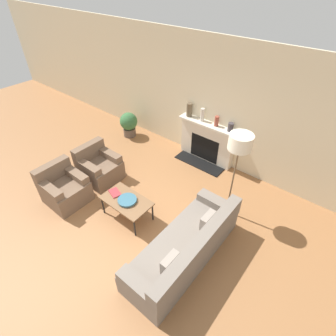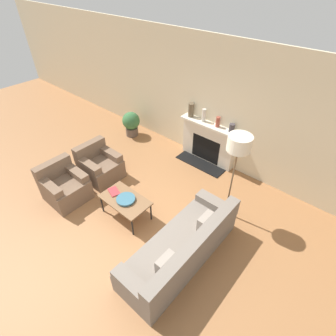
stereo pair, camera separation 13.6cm
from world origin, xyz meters
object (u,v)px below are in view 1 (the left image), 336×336
object	(u,v)px
floor_lamp	(239,150)
mantel_vase_center_right	(217,121)
couch	(186,248)
mantel_vase_center_left	(202,115)
armchair_far	(99,167)
coffee_table	(126,201)
mantel_vase_right	(231,127)
fireplace	(207,142)
bowl	(127,200)
armchair_near	(64,188)
book	(115,193)
mantel_vase_left	(189,110)
potted_plant	(129,123)

from	to	relation	value
floor_lamp	mantel_vase_center_right	xyz separation A→B (m)	(-1.14, 1.27, -0.39)
couch	mantel_vase_center_left	size ratio (longest dim) A/B	7.35
armchair_far	coffee_table	distance (m)	1.42
coffee_table	mantel_vase_right	bearing A→B (deg)	75.36
fireplace	couch	xyz separation A→B (m)	(1.30, -2.63, -0.20)
floor_lamp	bowl	bearing A→B (deg)	-136.67
armchair_near	armchair_far	size ratio (longest dim) A/B	1.00
floor_lamp	book	bearing A→B (deg)	-142.79
fireplace	mantel_vase_center_left	xyz separation A→B (m)	(-0.20, 0.02, 0.68)
coffee_table	armchair_far	bearing A→B (deg)	162.79
armchair_far	mantel_vase_left	size ratio (longest dim) A/B	2.46
couch	mantel_vase_center_right	xyz separation A→B (m)	(-1.11, 2.65, 0.85)
mantel_vase_left	book	bearing A→B (deg)	-87.15
armchair_far	book	distance (m)	1.13
bowl	potted_plant	bearing A→B (deg)	135.40
fireplace	armchair_far	distance (m)	2.64
couch	armchair_far	world-z (taller)	armchair_far
armchair_near	mantel_vase_center_right	bearing A→B (deg)	-28.30
bowl	floor_lamp	distance (m)	2.22
floor_lamp	potted_plant	xyz separation A→B (m)	(-3.64, 0.83, -1.13)
armchair_near	floor_lamp	size ratio (longest dim) A/B	0.45
potted_plant	bowl	bearing A→B (deg)	-44.60
coffee_table	mantel_vase_center_right	xyz separation A→B (m)	(0.32, 2.61, 0.72)
mantel_vase_center_left	potted_plant	xyz separation A→B (m)	(-2.11, -0.44, -0.78)
armchair_far	mantel_vase_left	world-z (taller)	mantel_vase_left
floor_lamp	mantel_vase_right	distance (m)	1.55
armchair_far	mantel_vase_center_right	bearing A→B (deg)	-37.32
mantel_vase_center_left	mantel_vase_right	size ratio (longest dim) A/B	1.60
armchair_near	book	world-z (taller)	armchair_near
armchair_near	mantel_vase_center_left	size ratio (longest dim) A/B	2.63
bowl	mantel_vase_center_right	xyz separation A→B (m)	(0.29, 2.62, 0.66)
floor_lamp	potted_plant	distance (m)	3.90
armchair_near	coffee_table	size ratio (longest dim) A/B	0.85
fireplace	floor_lamp	xyz separation A→B (m)	(1.33, -1.25, 1.03)
mantel_vase_center_left	mantel_vase_right	bearing A→B (deg)	0.00
couch	mantel_vase_left	world-z (taller)	mantel_vase_left
mantel_vase_left	potted_plant	size ratio (longest dim) A/B	0.47
couch	fireplace	bearing A→B (deg)	-153.67
fireplace	mantel_vase_left	world-z (taller)	mantel_vase_left
armchair_near	mantel_vase_center_left	distance (m)	3.47
armchair_near	floor_lamp	bearing A→B (deg)	-56.89
couch	armchair_near	world-z (taller)	armchair_near
armchair_far	coffee_table	size ratio (longest dim) A/B	0.85
mantel_vase_center_right	potted_plant	size ratio (longest dim) A/B	0.34
mantel_vase_right	mantel_vase_center_left	bearing A→B (deg)	180.00
armchair_far	bowl	distance (m)	1.46
potted_plant	armchair_far	bearing A→B (deg)	-64.87
fireplace	armchair_near	world-z (taller)	fireplace
fireplace	mantel_vase_left	xyz separation A→B (m)	(-0.57, 0.02, 0.69)
bowl	floor_lamp	bearing A→B (deg)	43.33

